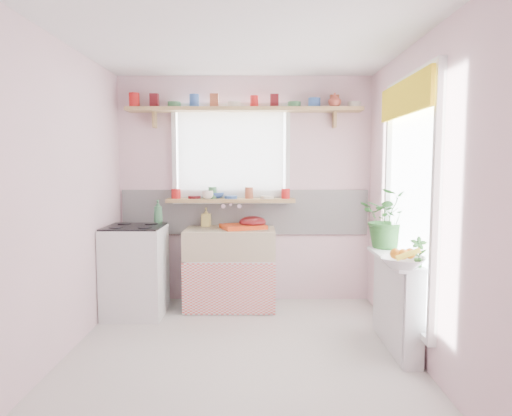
{
  "coord_description": "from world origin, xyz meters",
  "views": [
    {
      "loc": [
        0.14,
        -3.5,
        1.53
      ],
      "look_at": [
        0.13,
        0.55,
        1.14
      ],
      "focal_mm": 32.0,
      "sensor_mm": 36.0,
      "label": 1
    }
  ],
  "objects": [
    {
      "name": "colander",
      "position": [
        0.09,
        1.36,
        0.92
      ],
      "size": [
        0.33,
        0.33,
        0.13
      ],
      "primitive_type": "ellipsoid",
      "rotation": [
        0.0,
        0.0,
        0.14
      ],
      "color": "maroon",
      "rests_on": "sink_unit"
    },
    {
      "name": "cooker_bottle",
      "position": [
        -0.91,
        1.27,
        1.04
      ],
      "size": [
        0.1,
        0.1,
        0.25
      ],
      "primitive_type": "imported",
      "rotation": [
        0.0,
        0.0,
        -0.02
      ],
      "color": "#3D7A4F",
      "rests_on": "cooker"
    },
    {
      "name": "sill_crockery",
      "position": [
        -0.17,
        1.48,
        1.22
      ],
      "size": [
        1.35,
        0.11,
        0.12
      ],
      "color": "red",
      "rests_on": "windowsill"
    },
    {
      "name": "sill_cup",
      "position": [
        -0.4,
        1.42,
        1.21
      ],
      "size": [
        0.13,
        0.13,
        0.09
      ],
      "primitive_type": "imported",
      "rotation": [
        0.0,
        0.0,
        0.18
      ],
      "color": "white",
      "rests_on": "windowsill"
    },
    {
      "name": "soap_bottle_sink",
      "position": [
        -0.42,
        1.5,
        0.95
      ],
      "size": [
        0.1,
        0.1,
        0.21
      ],
      "primitive_type": "imported",
      "rotation": [
        0.0,
        0.0,
        -0.08
      ],
      "color": "#D3C05D",
      "rests_on": "sink_unit"
    },
    {
      "name": "jade_plant",
      "position": [
        1.33,
        0.6,
        1.05
      ],
      "size": [
        0.61,
        0.57,
        0.55
      ],
      "primitive_type": "imported",
      "rotation": [
        0.0,
        0.0,
        -0.35
      ],
      "color": "#2A6026",
      "rests_on": "radiator_ledge"
    },
    {
      "name": "windowsill",
      "position": [
        -0.15,
        1.48,
        1.14
      ],
      "size": [
        1.4,
        0.22,
        0.04
      ],
      "primitive_type": "cube",
      "color": "tan",
      "rests_on": "room"
    },
    {
      "name": "fruit_bowl",
      "position": [
        1.21,
        -0.2,
        0.81
      ],
      "size": [
        0.43,
        0.43,
        0.08
      ],
      "primitive_type": "imported",
      "rotation": [
        0.0,
        0.0,
        -0.43
      ],
      "color": "silver",
      "rests_on": "radiator_ledge"
    },
    {
      "name": "sink_unit",
      "position": [
        -0.15,
        1.29,
        0.43
      ],
      "size": [
        0.95,
        0.65,
        1.11
      ],
      "color": "white",
      "rests_on": "ground"
    },
    {
      "name": "fruit",
      "position": [
        1.22,
        -0.19,
        0.88
      ],
      "size": [
        0.2,
        0.14,
        0.1
      ],
      "color": "orange",
      "rests_on": "fruit_bowl"
    },
    {
      "name": "herb_pot",
      "position": [
        1.33,
        -0.18,
        0.89
      ],
      "size": [
        0.14,
        0.11,
        0.23
      ],
      "primitive_type": "imported",
      "rotation": [
        0.0,
        0.0,
        -0.27
      ],
      "color": "#306D2B",
      "rests_on": "radiator_ledge"
    },
    {
      "name": "dish_tray",
      "position": [
        -0.01,
        1.33,
        0.87
      ],
      "size": [
        0.53,
        0.46,
        0.04
      ],
      "primitive_type": "cube",
      "rotation": [
        0.0,
        0.0,
        0.35
      ],
      "color": "red",
      "rests_on": "sink_unit"
    },
    {
      "name": "room",
      "position": [
        0.66,
        0.86,
        1.37
      ],
      "size": [
        3.2,
        3.2,
        3.2
      ],
      "color": "beige",
      "rests_on": "ground"
    },
    {
      "name": "shelf_crockery",
      "position": [
        -0.04,
        1.47,
        2.19
      ],
      "size": [
        2.47,
        0.11,
        0.12
      ],
      "color": "red",
      "rests_on": "pine_shelf"
    },
    {
      "name": "pine_shelf",
      "position": [
        0.0,
        1.47,
        2.12
      ],
      "size": [
        2.52,
        0.24,
        0.04
      ],
      "primitive_type": "cube",
      "color": "tan",
      "rests_on": "room"
    },
    {
      "name": "radiator_ledge",
      "position": [
        1.3,
        0.2,
        0.4
      ],
      "size": [
        0.22,
        0.95,
        0.78
      ],
      "color": "white",
      "rests_on": "ground"
    },
    {
      "name": "cooker",
      "position": [
        -1.1,
        1.05,
        0.46
      ],
      "size": [
        0.58,
        0.58,
        0.93
      ],
      "color": "white",
      "rests_on": "ground"
    },
    {
      "name": "shelf_vase",
      "position": [
        0.96,
        1.41,
        2.21
      ],
      "size": [
        0.15,
        0.15,
        0.14
      ],
      "primitive_type": "imported",
      "rotation": [
        0.0,
        0.0,
        -0.09
      ],
      "color": "#A74333",
      "rests_on": "pine_shelf"
    },
    {
      "name": "sill_bowl",
      "position": [
        -0.33,
        1.54,
        1.19
      ],
      "size": [
        0.27,
        0.27,
        0.06
      ],
      "primitive_type": "imported",
      "rotation": [
        0.0,
        0.0,
        0.42
      ],
      "color": "#3253A5",
      "rests_on": "windowsill"
    }
  ]
}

